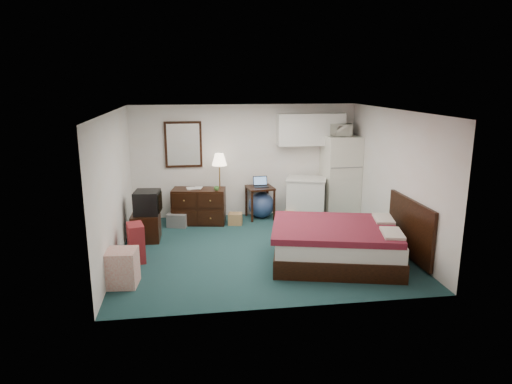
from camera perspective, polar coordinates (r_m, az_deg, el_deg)
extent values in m
cube|color=black|center=(8.42, 0.54, -7.12)|extent=(5.00, 4.50, 0.01)
cube|color=silver|center=(7.88, 0.58, 10.11)|extent=(5.00, 4.50, 0.01)
cube|color=silver|center=(10.25, -1.39, 3.91)|extent=(5.00, 0.01, 2.50)
cube|color=silver|center=(5.92, 3.93, -3.48)|extent=(5.00, 0.01, 2.50)
cube|color=silver|center=(8.07, -17.27, 0.59)|extent=(0.01, 4.50, 2.50)
cube|color=silver|center=(8.79, 16.88, 1.67)|extent=(0.01, 4.50, 2.50)
sphere|color=navy|center=(10.22, 0.68, -1.63)|extent=(0.65, 0.65, 0.58)
imported|color=silver|center=(10.25, 10.58, 7.82)|extent=(0.53, 0.38, 0.33)
imported|color=olive|center=(9.76, -8.69, 1.03)|extent=(0.17, 0.04, 0.23)
imported|color=olive|center=(9.79, -7.83, 1.13)|extent=(0.18, 0.06, 0.24)
imported|color=#4A8738|center=(9.58, -4.96, 0.52)|extent=(0.12, 0.10, 0.11)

